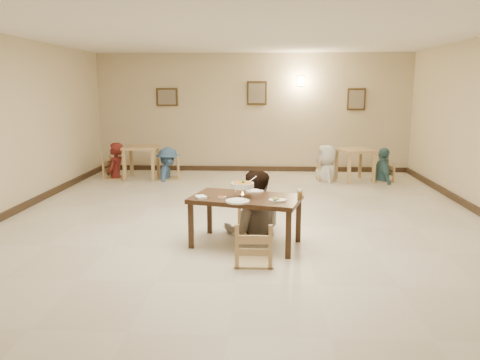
# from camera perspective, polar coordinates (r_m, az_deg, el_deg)

# --- Properties ---
(floor) EXTENTS (10.00, 10.00, 0.00)m
(floor) POSITION_cam_1_polar(r_m,az_deg,el_deg) (7.39, 0.53, -5.58)
(floor) COLOR beige
(floor) RESTS_ON ground
(ceiling) EXTENTS (10.00, 10.00, 0.00)m
(ceiling) POSITION_cam_1_polar(r_m,az_deg,el_deg) (7.13, 0.57, 18.18)
(ceiling) COLOR white
(ceiling) RESTS_ON wall_back
(wall_back) EXTENTS (10.00, 0.00, 10.00)m
(wall_back) POSITION_cam_1_polar(r_m,az_deg,el_deg) (12.09, 1.57, 8.16)
(wall_back) COLOR beige
(wall_back) RESTS_ON floor
(wall_front) EXTENTS (10.00, 0.00, 10.00)m
(wall_front) POSITION_cam_1_polar(r_m,az_deg,el_deg) (2.18, -5.10, -5.51)
(wall_front) COLOR beige
(wall_front) RESTS_ON floor
(baseboard_back) EXTENTS (8.00, 0.06, 0.12)m
(baseboard_back) POSITION_cam_1_polar(r_m,az_deg,el_deg) (12.22, 1.53, 1.40)
(baseboard_back) COLOR #2F2115
(baseboard_back) RESTS_ON floor
(picture_a) EXTENTS (0.55, 0.04, 0.45)m
(picture_a) POSITION_cam_1_polar(r_m,az_deg,el_deg) (12.29, -8.89, 9.95)
(picture_a) COLOR #3A2813
(picture_a) RESTS_ON wall_back
(picture_b) EXTENTS (0.50, 0.04, 0.60)m
(picture_b) POSITION_cam_1_polar(r_m,az_deg,el_deg) (12.03, 2.06, 10.53)
(picture_b) COLOR #3A2813
(picture_b) RESTS_ON wall_back
(picture_c) EXTENTS (0.45, 0.04, 0.55)m
(picture_c) POSITION_cam_1_polar(r_m,az_deg,el_deg) (12.25, 14.00, 9.52)
(picture_c) COLOR #3A2813
(picture_c) RESTS_ON wall_back
(wall_sconce) EXTENTS (0.16, 0.05, 0.22)m
(wall_sconce) POSITION_cam_1_polar(r_m,az_deg,el_deg) (12.07, 7.42, 11.87)
(wall_sconce) COLOR #FFD88C
(wall_sconce) RESTS_ON wall_back
(main_table) EXTENTS (1.60, 1.15, 0.68)m
(main_table) POSITION_cam_1_polar(r_m,az_deg,el_deg) (6.35, 0.71, -2.76)
(main_table) COLOR #3A2314
(main_table) RESTS_ON floor
(chair_far) EXTENTS (0.48, 0.48, 1.02)m
(chair_far) POSITION_cam_1_polar(r_m,az_deg,el_deg) (7.03, 1.79, -2.17)
(chair_far) COLOR tan
(chair_far) RESTS_ON floor
(chair_near) EXTENTS (0.48, 0.48, 1.02)m
(chair_near) POSITION_cam_1_polar(r_m,az_deg,el_deg) (5.74, 1.70, -5.22)
(chair_near) COLOR tan
(chair_near) RESTS_ON floor
(main_diner) EXTENTS (0.98, 0.80, 1.89)m
(main_diner) POSITION_cam_1_polar(r_m,az_deg,el_deg) (6.84, 1.72, 1.19)
(main_diner) COLOR gray
(main_diner) RESTS_ON floor
(curry_warmer) EXTENTS (0.35, 0.31, 0.28)m
(curry_warmer) POSITION_cam_1_polar(r_m,az_deg,el_deg) (6.28, 0.30, -0.66)
(curry_warmer) COLOR silver
(curry_warmer) RESTS_ON main_table
(rice_plate_far) EXTENTS (0.26, 0.26, 0.06)m
(rice_plate_far) POSITION_cam_1_polar(r_m,az_deg,el_deg) (6.64, 1.82, -1.34)
(rice_plate_far) COLOR white
(rice_plate_far) RESTS_ON main_table
(rice_plate_near) EXTENTS (0.31, 0.31, 0.07)m
(rice_plate_near) POSITION_cam_1_polar(r_m,az_deg,el_deg) (6.04, -0.30, -2.57)
(rice_plate_near) COLOR white
(rice_plate_near) RESTS_ON main_table
(fried_plate) EXTENTS (0.23, 0.23, 0.05)m
(fried_plate) POSITION_cam_1_polar(r_m,az_deg,el_deg) (6.12, 4.60, -2.41)
(fried_plate) COLOR white
(fried_plate) RESTS_ON main_table
(chili_dish) EXTENTS (0.11, 0.11, 0.02)m
(chili_dish) POSITION_cam_1_polar(r_m,az_deg,el_deg) (6.28, -2.20, -2.08)
(chili_dish) COLOR white
(chili_dish) RESTS_ON main_table
(napkin_cutlery) EXTENTS (0.22, 0.26, 0.03)m
(napkin_cutlery) POSITION_cam_1_polar(r_m,az_deg,el_deg) (6.28, -4.77, -2.08)
(napkin_cutlery) COLOR white
(napkin_cutlery) RESTS_ON main_table
(drink_glass) EXTENTS (0.07, 0.07, 0.14)m
(drink_glass) POSITION_cam_1_polar(r_m,az_deg,el_deg) (6.21, 7.31, -1.82)
(drink_glass) COLOR white
(drink_glass) RESTS_ON main_table
(bg_table_left) EXTENTS (0.81, 0.81, 0.78)m
(bg_table_left) POSITION_cam_1_polar(r_m,az_deg,el_deg) (11.34, -11.93, 3.37)
(bg_table_left) COLOR tan
(bg_table_left) RESTS_ON floor
(bg_table_right) EXTENTS (0.94, 0.94, 0.75)m
(bg_table_right) POSITION_cam_1_polar(r_m,az_deg,el_deg) (11.15, 13.88, 2.99)
(bg_table_right) COLOR tan
(bg_table_right) RESTS_ON floor
(bg_chair_ll) EXTENTS (0.47, 0.47, 0.99)m
(bg_chair_ll) POSITION_cam_1_polar(r_m,az_deg,el_deg) (11.51, -15.01, 2.61)
(bg_chair_ll) COLOR tan
(bg_chair_ll) RESTS_ON floor
(bg_chair_lr) EXTENTS (0.51, 0.51, 1.08)m
(bg_chair_lr) POSITION_cam_1_polar(r_m,az_deg,el_deg) (11.17, -8.78, 2.83)
(bg_chair_lr) COLOR tan
(bg_chair_lr) RESTS_ON floor
(bg_chair_rl) EXTENTS (0.42, 0.42, 0.89)m
(bg_chair_rl) POSITION_cam_1_polar(r_m,az_deg,el_deg) (11.07, 10.55, 2.20)
(bg_chair_rl) COLOR tan
(bg_chair_rl) RESTS_ON floor
(bg_chair_rr) EXTENTS (0.41, 0.41, 0.87)m
(bg_chair_rr) POSITION_cam_1_polar(r_m,az_deg,el_deg) (11.29, 17.09, 2.02)
(bg_chair_rr) COLOR tan
(bg_chair_rr) RESTS_ON floor
(bg_diner_a) EXTENTS (0.46, 0.66, 1.73)m
(bg_diner_a) POSITION_cam_1_polar(r_m,az_deg,el_deg) (11.47, -15.10, 4.43)
(bg_diner_a) COLOR #5C1A17
(bg_diner_a) RESTS_ON floor
(bg_diner_b) EXTENTS (0.62, 1.01, 1.52)m
(bg_diner_b) POSITION_cam_1_polar(r_m,az_deg,el_deg) (11.14, -8.82, 3.96)
(bg_diner_b) COLOR #365B8A
(bg_diner_b) RESTS_ON floor
(bg_diner_c) EXTENTS (0.60, 0.86, 1.68)m
(bg_diner_c) POSITION_cam_1_polar(r_m,az_deg,el_deg) (11.02, 10.62, 4.23)
(bg_diner_c) COLOR silver
(bg_diner_c) RESTS_ON floor
(bg_diner_d) EXTENTS (0.47, 0.95, 1.57)m
(bg_diner_d) POSITION_cam_1_polar(r_m,az_deg,el_deg) (11.24, 17.19, 3.79)
(bg_diner_d) COLOR #46757C
(bg_diner_d) RESTS_ON floor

